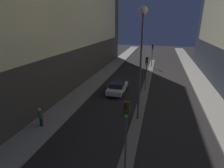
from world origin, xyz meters
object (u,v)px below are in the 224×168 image
traffic_light_near (126,121)px  pedestrian_on_left_sidewalk (41,117)px  car_left_lane (117,87)px  traffic_light_mid (146,66)px  street_lamp (142,43)px  traffic_light_far (152,50)px

traffic_light_near → pedestrian_on_left_sidewalk: (-7.62, 2.55, -2.29)m
car_left_lane → pedestrian_on_left_sidewalk: size_ratio=2.55×
traffic_light_mid → pedestrian_on_left_sidewalk: bearing=-126.1°
street_lamp → traffic_light_near: bearing=-90.0°
traffic_light_near → street_lamp: size_ratio=0.46×
traffic_light_near → car_left_lane: 12.42m
traffic_light_mid → pedestrian_on_left_sidewalk: traffic_light_mid is taller
traffic_light_near → car_left_lane: bearing=105.8°
street_lamp → pedestrian_on_left_sidewalk: size_ratio=5.77×
traffic_light_near → pedestrian_on_left_sidewalk: size_ratio=2.66×
traffic_light_mid → car_left_lane: 4.39m
street_lamp → pedestrian_on_left_sidewalk: 10.15m
traffic_light_far → pedestrian_on_left_sidewalk: size_ratio=2.66×
car_left_lane → traffic_light_far: bearing=77.5°
traffic_light_near → pedestrian_on_left_sidewalk: 8.36m
traffic_light_mid → traffic_light_far: bearing=90.0°
car_left_lane → pedestrian_on_left_sidewalk: pedestrian_on_left_sidewalk is taller
traffic_light_mid → traffic_light_far: size_ratio=1.00×
traffic_light_far → pedestrian_on_left_sidewalk: traffic_light_far is taller
traffic_light_far → traffic_light_mid: bearing=-90.0°
traffic_light_far → street_lamp: size_ratio=0.46×
pedestrian_on_left_sidewalk → traffic_light_near: bearing=-18.5°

